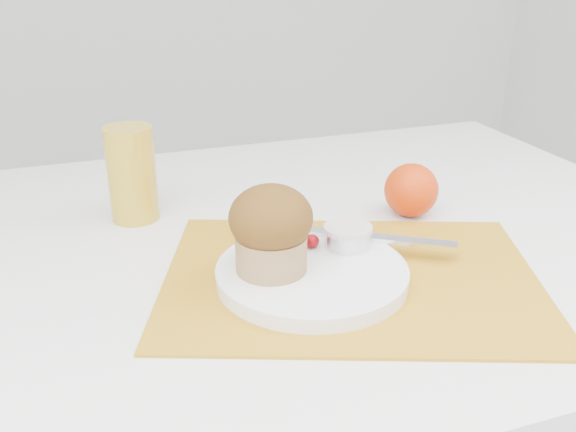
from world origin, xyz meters
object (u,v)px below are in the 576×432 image
object	(u,v)px
plate	(312,274)
juice_glass	(132,174)
orange	(411,190)
muffin	(271,228)

from	to	relation	value
plate	juice_glass	size ratio (longest dim) A/B	1.65
orange	muffin	xyz separation A→B (m)	(-0.24, -0.12, 0.03)
plate	juice_glass	distance (m)	0.30
orange	muffin	size ratio (longest dim) A/B	0.76
juice_glass	muffin	xyz separation A→B (m)	(0.12, -0.24, 0.01)
muffin	juice_glass	bearing A→B (deg)	116.15
plate	muffin	bearing A→B (deg)	166.98
plate	juice_glass	world-z (taller)	juice_glass
plate	orange	size ratio (longest dim) A/B	2.89
juice_glass	plate	bearing A→B (deg)	-57.10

